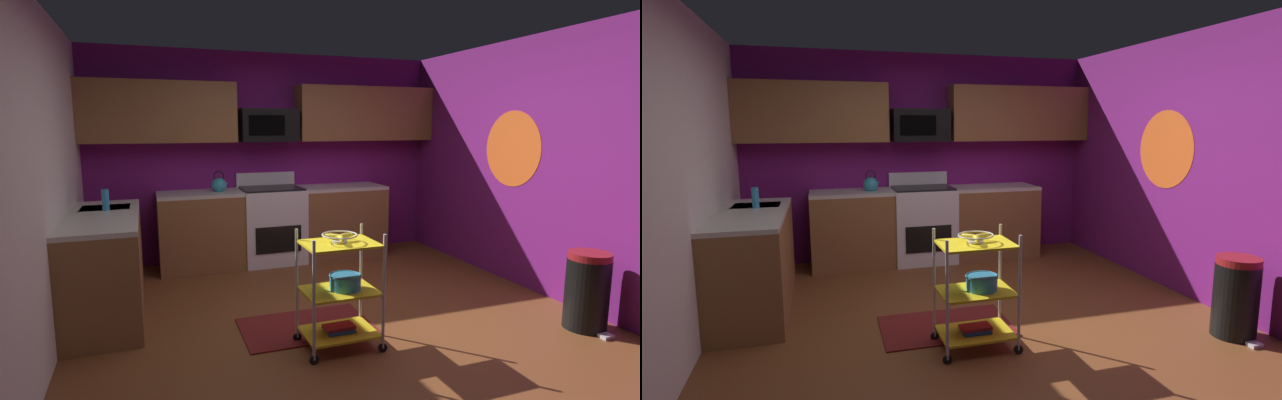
# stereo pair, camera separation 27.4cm
# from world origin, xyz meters

# --- Properties ---
(floor) EXTENTS (4.40, 4.80, 0.04)m
(floor) POSITION_xyz_m (0.00, 0.00, -0.02)
(floor) COLOR brown
(floor) RESTS_ON ground
(wall_back) EXTENTS (4.52, 0.06, 2.60)m
(wall_back) POSITION_xyz_m (0.00, 2.43, 1.30)
(wall_back) COLOR #751970
(wall_back) RESTS_ON ground
(wall_left) EXTENTS (0.06, 4.80, 2.60)m
(wall_left) POSITION_xyz_m (-2.23, 0.00, 1.30)
(wall_left) COLOR silver
(wall_left) RESTS_ON ground
(wall_right) EXTENTS (0.06, 4.80, 2.60)m
(wall_right) POSITION_xyz_m (2.23, 0.00, 1.30)
(wall_right) COLOR #751970
(wall_right) RESTS_ON ground
(wall_flower_decal) EXTENTS (0.00, 0.81, 0.81)m
(wall_flower_decal) POSITION_xyz_m (2.20, 0.51, 1.45)
(wall_flower_decal) COLOR #E5591E
(counter_run) EXTENTS (3.62, 2.29, 0.92)m
(counter_run) POSITION_xyz_m (-0.72, 1.67, 0.46)
(counter_run) COLOR brown
(counter_run) RESTS_ON ground
(oven_range) EXTENTS (0.76, 0.65, 1.10)m
(oven_range) POSITION_xyz_m (-0.07, 2.10, 0.48)
(oven_range) COLOR white
(oven_range) RESTS_ON ground
(upper_cabinets) EXTENTS (4.40, 0.33, 0.70)m
(upper_cabinets) POSITION_xyz_m (0.01, 2.23, 1.85)
(upper_cabinets) COLOR brown
(microwave) EXTENTS (0.70, 0.39, 0.40)m
(microwave) POSITION_xyz_m (-0.07, 2.21, 1.70)
(microwave) COLOR black
(rolling_cart) EXTENTS (0.62, 0.43, 0.91)m
(rolling_cart) POSITION_xyz_m (-0.18, -0.39, 0.45)
(rolling_cart) COLOR silver
(rolling_cart) RESTS_ON ground
(fruit_bowl) EXTENTS (0.27, 0.27, 0.07)m
(fruit_bowl) POSITION_xyz_m (-0.18, -0.39, 0.88)
(fruit_bowl) COLOR silver
(fruit_bowl) RESTS_ON rolling_cart
(mixing_bowl_large) EXTENTS (0.25, 0.25, 0.11)m
(mixing_bowl_large) POSITION_xyz_m (-0.13, -0.39, 0.52)
(mixing_bowl_large) COLOR #338CBF
(mixing_bowl_large) RESTS_ON rolling_cart
(book_stack) EXTENTS (0.24, 0.19, 0.05)m
(book_stack) POSITION_xyz_m (-0.18, -0.39, 0.15)
(book_stack) COLOR #1E4C8C
(book_stack) RESTS_ON rolling_cart
(kettle) EXTENTS (0.21, 0.18, 0.26)m
(kettle) POSITION_xyz_m (-0.70, 2.10, 1.00)
(kettle) COLOR teal
(kettle) RESTS_ON counter_run
(dish_soap_bottle) EXTENTS (0.06, 0.06, 0.20)m
(dish_soap_bottle) POSITION_xyz_m (-1.88, 1.16, 1.02)
(dish_soap_bottle) COLOR #2D8CBF
(dish_soap_bottle) RESTS_ON counter_run
(trash_can) EXTENTS (0.34, 0.42, 0.66)m
(trash_can) POSITION_xyz_m (1.90, -0.79, 0.33)
(trash_can) COLOR black
(trash_can) RESTS_ON ground
(floor_rug) EXTENTS (1.11, 0.71, 0.01)m
(floor_rug) POSITION_xyz_m (-0.30, 0.04, 0.01)
(floor_rug) COLOR maroon
(floor_rug) RESTS_ON ground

